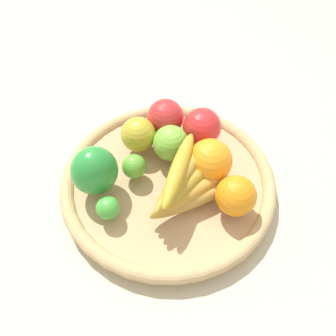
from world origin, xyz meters
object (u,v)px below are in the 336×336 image
at_px(orange_1, 210,161).
at_px(apple_3, 171,143).
at_px(banana_bunch, 187,184).
at_px(apple_1, 165,117).
at_px(apple_2, 138,134).
at_px(apple_0, 202,127).
at_px(lime_0, 108,208).
at_px(lime_1, 134,166).
at_px(bell_pepper, 95,171).
at_px(orange_0, 236,196).

bearing_deg(orange_1, apple_3, -61.23).
distance_m(banana_bunch, apple_1, 0.18).
relative_size(apple_2, apple_3, 0.99).
bearing_deg(apple_1, apple_0, 131.38).
distance_m(apple_0, lime_0, 0.25).
bearing_deg(banana_bunch, apple_3, -101.62).
xyz_separation_m(apple_0, apple_1, (0.05, -0.06, -0.00)).
bearing_deg(apple_1, apple_3, 72.28).
bearing_deg(orange_1, lime_1, -27.02).
height_order(apple_2, apple_3, same).
bearing_deg(orange_1, apple_1, -82.05).
distance_m(apple_0, orange_1, 0.09).
bearing_deg(banana_bunch, apple_1, -104.08).
bearing_deg(banana_bunch, bell_pepper, -34.50).
bearing_deg(apple_2, apple_3, 133.31).
distance_m(apple_2, lime_0, 0.17).
bearing_deg(orange_0, apple_0, -99.99).
bearing_deg(lime_1, apple_1, -142.59).
bearing_deg(apple_2, orange_0, 113.69).
bearing_deg(lime_0, apple_1, -141.54).
xyz_separation_m(banana_bunch, bell_pepper, (0.13, -0.09, 0.01)).
bearing_deg(apple_3, lime_1, 8.45).
bearing_deg(lime_0, apple_0, -160.16).
height_order(apple_2, bell_pepper, bell_pepper).
bearing_deg(banana_bunch, lime_0, -11.47).
height_order(lime_1, bell_pepper, bell_pepper).
bearing_deg(lime_0, banana_bunch, 168.53).
xyz_separation_m(apple_3, bell_pepper, (0.15, 0.01, 0.01)).
bearing_deg(lime_0, lime_1, -140.12).
distance_m(orange_1, apple_1, 0.14).
bearing_deg(lime_0, orange_1, 179.71).
height_order(banana_bunch, apple_3, banana_bunch).
relative_size(bell_pepper, apple_1, 1.27).
bearing_deg(lime_0, apple_3, -154.62).
height_order(orange_1, apple_3, orange_1).
bearing_deg(apple_1, orange_1, 97.95).
height_order(bell_pepper, apple_1, bell_pepper).
xyz_separation_m(apple_0, bell_pepper, (0.23, 0.02, 0.01)).
bearing_deg(apple_2, lime_1, 59.98).
relative_size(apple_0, lime_0, 1.89).
distance_m(apple_2, apple_3, 0.07).
distance_m(bell_pepper, orange_0, 0.25).
xyz_separation_m(lime_0, bell_pepper, (-0.00, -0.06, 0.03)).
bearing_deg(orange_0, bell_pepper, -36.53).
distance_m(apple_2, orange_1, 0.15).
xyz_separation_m(apple_2, lime_1, (0.04, 0.06, -0.01)).
distance_m(banana_bunch, bell_pepper, 0.16).
bearing_deg(apple_2, orange_1, 125.19).
relative_size(orange_1, banana_bunch, 0.47).
bearing_deg(orange_0, orange_1, -88.19).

